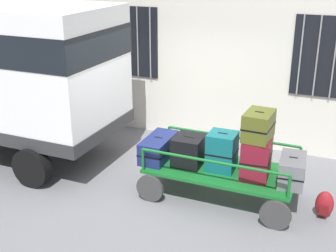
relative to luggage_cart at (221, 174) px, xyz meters
name	(u,v)px	position (x,y,z in m)	size (l,w,h in m)	color
ground_plane	(169,183)	(-0.95, 0.08, -0.42)	(40.00, 40.00, 0.00)	slate
building_wall	(215,22)	(-0.95, 2.42, 2.08)	(12.00, 0.38, 5.00)	silver
luggage_cart	(221,174)	(0.00, 0.00, 0.00)	(2.47, 1.25, 0.51)	#146023
cart_railing	(222,151)	(0.00, 0.00, 0.41)	(2.35, 1.11, 0.38)	#146023
suitcase_left_bottom	(159,148)	(-1.11, -0.01, 0.28)	(0.43, 0.89, 0.38)	navy
suitcase_midleft_bottom	(189,150)	(-0.56, -0.03, 0.34)	(0.49, 0.55, 0.49)	black
suitcase_center_bottom	(222,151)	(0.00, -0.01, 0.40)	(0.46, 0.45, 0.63)	#0F5960
suitcase_midright_bottom	(257,157)	(0.56, 0.00, 0.41)	(0.47, 0.68, 0.63)	maroon
suitcase_midright_middle	(258,126)	(0.56, -0.04, 0.94)	(0.42, 0.59, 0.44)	#4C5119
suitcase_right_bottom	(292,170)	(1.11, -0.02, 0.30)	(0.44, 0.72, 0.42)	slate
backpack	(324,205)	(1.63, 0.01, -0.20)	(0.27, 0.22, 0.44)	maroon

